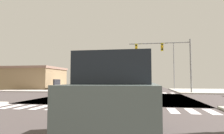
{
  "coord_description": "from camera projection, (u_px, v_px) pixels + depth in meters",
  "views": [
    {
      "loc": [
        2.7,
        -18.53,
        1.72
      ],
      "look_at": [
        -1.43,
        5.85,
        3.37
      ],
      "focal_mm": 30.77,
      "sensor_mm": 36.0,
      "label": 1
    }
  ],
  "objects": [
    {
      "name": "ground",
      "position": [
        116.0,
        98.0,
        18.57
      ],
      "size": [
        90.0,
        90.0,
        0.05
      ],
      "color": "#463D3C"
    },
    {
      "name": "sidewalk_corner_ne",
      "position": [
        216.0,
        91.0,
        28.21
      ],
      "size": [
        12.0,
        12.0,
        0.14
      ],
      "color": "#B2ADA3",
      "rests_on": "ground"
    },
    {
      "name": "sidewalk_corner_nw",
      "position": [
        51.0,
        90.0,
        32.55
      ],
      "size": [
        12.0,
        12.0,
        0.14
      ],
      "color": "#B6ADAA",
      "rests_on": "ground"
    },
    {
      "name": "crosswalk_near",
      "position": [
        95.0,
        109.0,
        11.43
      ],
      "size": [
        13.5,
        2.0,
        0.01
      ],
      "color": "white",
      "rests_on": "ground"
    },
    {
      "name": "crosswalk_far",
      "position": [
        122.0,
        93.0,
        25.79
      ],
      "size": [
        13.5,
        2.0,
        0.01
      ],
      "color": "white",
      "rests_on": "ground"
    },
    {
      "name": "traffic_signal_mast",
      "position": [
        166.0,
        53.0,
        25.34
      ],
      "size": [
        8.01,
        0.55,
        7.01
      ],
      "color": "gray",
      "rests_on": "ground"
    },
    {
      "name": "street_lamp",
      "position": [
        173.0,
        61.0,
        35.13
      ],
      "size": [
        1.78,
        0.32,
        8.64
      ],
      "color": "gray",
      "rests_on": "ground"
    },
    {
      "name": "bank_building",
      "position": [
        28.0,
        78.0,
        36.17
      ],
      "size": [
        13.65,
        8.88,
        4.07
      ],
      "color": "#8B704F",
      "rests_on": "ground"
    },
    {
      "name": "suv_nearside_1",
      "position": [
        120.0,
        91.0,
        5.47
      ],
      "size": [
        1.96,
        4.6,
        2.34
      ],
      "color": "black",
      "rests_on": "ground"
    },
    {
      "name": "box_truck_farside_1",
      "position": [
        116.0,
        75.0,
        32.04
      ],
      "size": [
        2.4,
        7.2,
        4.85
      ],
      "rotation": [
        0.0,
        0.0,
        3.14
      ],
      "color": "black",
      "rests_on": "ground"
    }
  ]
}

